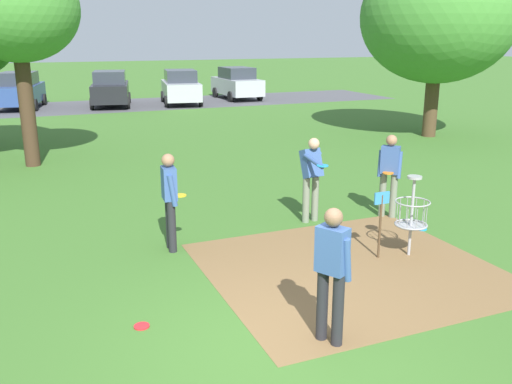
% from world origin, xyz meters
% --- Properties ---
extents(ground_plane, '(160.00, 160.00, 0.00)m').
position_xyz_m(ground_plane, '(0.00, 0.00, 0.00)').
color(ground_plane, '#3D6B28').
extents(dirt_tee_pad, '(4.47, 4.11, 0.01)m').
position_xyz_m(dirt_tee_pad, '(2.03, 1.73, 0.00)').
color(dirt_tee_pad, brown).
rests_on(dirt_tee_pad, ground).
extents(disc_golf_basket, '(0.98, 0.58, 1.39)m').
position_xyz_m(disc_golf_basket, '(3.20, 1.85, 0.75)').
color(disc_golf_basket, '#9E9EA3').
rests_on(disc_golf_basket, ground).
extents(player_foreground_watching, '(0.41, 0.48, 1.71)m').
position_xyz_m(player_foreground_watching, '(-0.40, 3.65, 0.97)').
color(player_foreground_watching, '#232328').
rests_on(player_foreground_watching, ground).
extents(player_throwing, '(0.45, 0.45, 1.71)m').
position_xyz_m(player_throwing, '(4.15, 3.72, 0.97)').
color(player_throwing, slate).
rests_on(player_throwing, ground).
extents(player_waiting_left, '(0.45, 0.49, 1.71)m').
position_xyz_m(player_waiting_left, '(0.61, -0.06, 0.97)').
color(player_waiting_left, '#232328').
rests_on(player_waiting_left, ground).
extents(player_waiting_right, '(0.42, 1.15, 1.71)m').
position_xyz_m(player_waiting_right, '(2.55, 4.05, 0.99)').
color(player_waiting_right, slate).
rests_on(player_waiting_right, ground).
extents(frisbee_near_basket, '(0.20, 0.20, 0.02)m').
position_xyz_m(frisbee_near_basket, '(-1.44, 1.17, 0.01)').
color(frisbee_near_basket, red).
rests_on(frisbee_near_basket, ground).
extents(frisbee_by_tee, '(0.25, 0.25, 0.02)m').
position_xyz_m(frisbee_by_tee, '(4.30, 2.82, 0.01)').
color(frisbee_by_tee, '#1E93DB').
rests_on(frisbee_by_tee, ground).
extents(tree_near_left, '(3.34, 3.34, 5.73)m').
position_xyz_m(tree_near_left, '(-2.47, 11.56, 4.27)').
color(tree_near_left, '#422D1E').
rests_on(tree_near_left, ground).
extents(tree_mid_left, '(5.48, 5.48, 6.60)m').
position_xyz_m(tree_mid_left, '(11.28, 11.08, 4.26)').
color(tree_mid_left, '#4C3823').
rests_on(tree_mid_left, ground).
extents(parking_lot_strip, '(36.00, 6.00, 0.01)m').
position_xyz_m(parking_lot_strip, '(0.00, 25.21, 0.00)').
color(parking_lot_strip, '#4C4C51').
rests_on(parking_lot_strip, ground).
extents(parked_car_leftmost, '(2.61, 4.48, 1.84)m').
position_xyz_m(parked_car_leftmost, '(-2.65, 25.80, 0.92)').
color(parked_car_leftmost, '#2D4784').
rests_on(parked_car_leftmost, ground).
extents(parked_car_center_left, '(2.57, 4.47, 1.84)m').
position_xyz_m(parked_car_center_left, '(1.76, 24.96, 0.92)').
color(parked_car_center_left, black).
rests_on(parked_car_center_left, ground).
extents(parked_car_center_right, '(2.47, 4.44, 1.84)m').
position_xyz_m(parked_car_center_right, '(5.44, 24.43, 0.92)').
color(parked_car_center_right, '#B2B7BC').
rests_on(parked_car_center_right, ground).
extents(parked_car_rightmost, '(2.01, 4.22, 1.84)m').
position_xyz_m(parked_car_rightmost, '(9.16, 25.63, 0.92)').
color(parked_car_rightmost, '#B2B7BC').
rests_on(parked_car_rightmost, ground).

